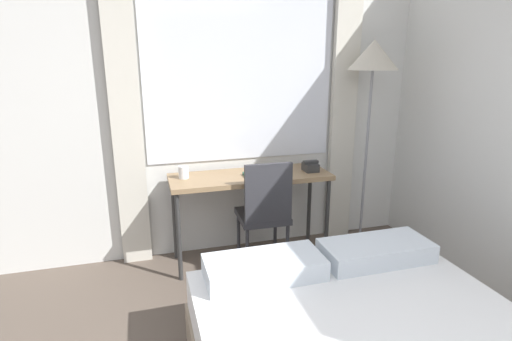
{
  "coord_description": "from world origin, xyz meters",
  "views": [
    {
      "loc": [
        -0.64,
        -0.38,
        1.72
      ],
      "look_at": [
        0.14,
        2.32,
        0.93
      ],
      "focal_mm": 28.0,
      "sensor_mm": 36.0,
      "label": 1
    }
  ],
  "objects": [
    {
      "name": "mug",
      "position": [
        -0.35,
        2.77,
        0.83
      ],
      "size": [
        0.08,
        0.08,
        0.1
      ],
      "color": "white",
      "rests_on": "desk"
    },
    {
      "name": "book",
      "position": [
        0.24,
        2.67,
        0.79
      ],
      "size": [
        0.21,
        0.16,
        0.02
      ],
      "rotation": [
        0.0,
        0.0,
        0.03
      ],
      "color": "#33664C",
      "rests_on": "desk"
    },
    {
      "name": "telephone",
      "position": [
        0.73,
        2.69,
        0.82
      ],
      "size": [
        0.13,
        0.14,
        0.09
      ],
      "color": "#2D2D2D",
      "rests_on": "desk"
    },
    {
      "name": "desk_chair",
      "position": [
        0.27,
        2.53,
        0.53
      ],
      "size": [
        0.41,
        0.41,
        0.94
      ],
      "rotation": [
        0.0,
        0.0,
        -0.03
      ],
      "color": "#333338",
      "rests_on": "ground_plane"
    },
    {
      "name": "standing_lamp",
      "position": [
        1.29,
        2.72,
        1.65
      ],
      "size": [
        0.43,
        0.43,
        1.87
      ],
      "color": "#4C4C51",
      "rests_on": "ground_plane"
    },
    {
      "name": "wall_back_with_window",
      "position": [
        0.03,
        3.03,
        1.36
      ],
      "size": [
        4.62,
        0.13,
        2.7
      ],
      "color": "silver",
      "rests_on": "ground_plane"
    },
    {
      "name": "desk",
      "position": [
        0.2,
        2.72,
        0.71
      ],
      "size": [
        1.35,
        0.47,
        0.78
      ],
      "color": "#937551",
      "rests_on": "ground_plane"
    }
  ]
}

